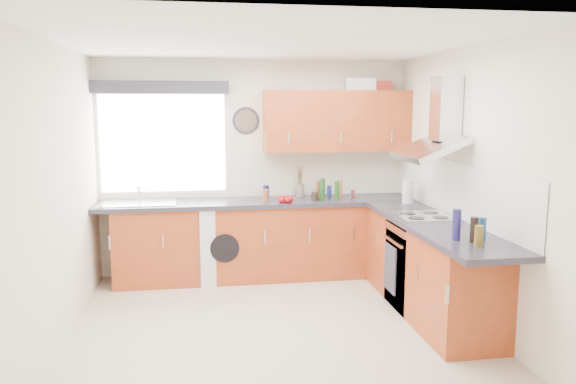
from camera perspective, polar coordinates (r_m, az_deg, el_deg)
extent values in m
plane|color=beige|center=(5.21, -1.30, -13.56)|extent=(3.60, 3.60, 0.00)
cube|color=white|center=(4.84, -1.41, 14.93)|extent=(3.60, 3.60, 0.02)
cube|color=silver|center=(6.65, -3.40, 2.47)|extent=(3.60, 0.02, 2.50)
cube|color=silver|center=(3.13, 3.01, -4.78)|extent=(3.60, 0.02, 2.50)
cube|color=silver|center=(4.97, -22.39, -0.35)|extent=(0.02, 3.60, 2.50)
cube|color=silver|center=(5.41, 17.90, 0.59)|extent=(0.02, 3.60, 2.50)
cube|color=silver|center=(6.59, -12.57, 4.84)|extent=(1.40, 0.02, 1.10)
cube|color=#2A2932|center=(6.49, -12.81, 10.34)|extent=(1.50, 0.18, 0.14)
cube|color=white|center=(5.68, 16.43, 0.32)|extent=(0.01, 3.00, 0.54)
cube|color=#8F3717|center=(6.50, -3.97, -5.03)|extent=(3.00, 0.58, 0.86)
cube|color=#8F3717|center=(6.81, 9.62, -4.49)|extent=(0.60, 0.60, 0.86)
cube|color=#8F3717|center=(5.59, 14.13, -7.59)|extent=(0.58, 2.10, 0.86)
cube|color=#24222C|center=(6.40, -3.11, -1.07)|extent=(3.60, 0.62, 0.05)
cube|color=#24222C|center=(5.35, 14.84, -3.35)|extent=(0.62, 2.42, 0.05)
cube|color=black|center=(5.72, 13.45, -7.24)|extent=(0.56, 0.58, 0.85)
cube|color=silver|center=(5.61, 13.63, -2.40)|extent=(0.52, 0.52, 0.01)
cube|color=#8F3717|center=(6.60, 5.01, 7.20)|extent=(1.70, 0.35, 0.70)
cube|color=silver|center=(6.49, -6.57, -5.03)|extent=(0.66, 0.64, 0.87)
cylinder|color=#2A2932|center=(6.58, -4.29, 7.24)|extent=(0.32, 0.04, 0.32)
cube|color=silver|center=(6.77, 7.31, 10.77)|extent=(0.38, 0.30, 0.14)
cube|color=#C53C2D|center=(6.83, 9.21, 10.59)|extent=(0.26, 0.23, 0.11)
cylinder|color=slate|center=(6.65, 1.21, 0.18)|extent=(0.12, 0.12, 0.15)
cylinder|color=silver|center=(6.32, 12.08, 0.02)|extent=(0.15, 0.15, 0.26)
cylinder|color=olive|center=(6.55, 5.23, 0.34)|extent=(0.07, 0.07, 0.22)
cylinder|color=brown|center=(6.46, 3.00, 0.23)|extent=(0.04, 0.04, 0.22)
cylinder|color=#151446|center=(6.53, -2.25, 0.03)|extent=(0.07, 0.07, 0.15)
cylinder|color=brown|center=(6.63, 3.12, 0.34)|extent=(0.06, 0.06, 0.19)
cylinder|color=black|center=(6.36, 2.71, -0.45)|extent=(0.07, 0.07, 0.10)
cylinder|color=navy|center=(6.65, 4.20, 0.08)|extent=(0.05, 0.05, 0.13)
cylinder|color=brown|center=(6.27, -2.31, -0.39)|extent=(0.07, 0.07, 0.14)
cylinder|color=#1C4719|center=(6.45, 4.98, 0.16)|extent=(0.05, 0.05, 0.21)
cylinder|color=#153B15|center=(6.36, 3.52, 0.24)|extent=(0.06, 0.06, 0.25)
cylinder|color=#591F23|center=(6.56, 6.59, -0.23)|extent=(0.04, 0.04, 0.10)
cylinder|color=black|center=(4.68, 18.39, -3.65)|extent=(0.06, 0.06, 0.20)
cylinder|color=brown|center=(4.54, 18.81, -4.28)|extent=(0.07, 0.07, 0.17)
cylinder|color=navy|center=(4.70, 16.74, -3.20)|extent=(0.07, 0.07, 0.25)
cylinder|color=navy|center=(4.78, 19.12, -3.54)|extent=(0.06, 0.06, 0.18)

